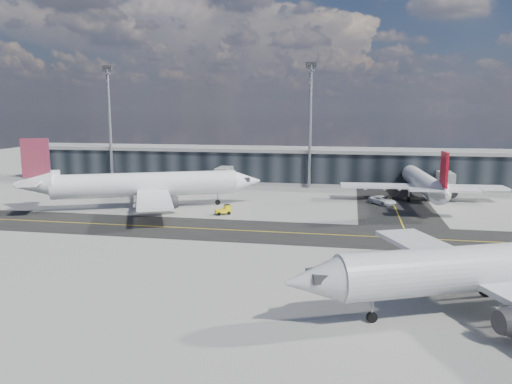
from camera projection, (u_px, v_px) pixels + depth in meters
ground at (280, 239)px, 71.14m from camera, size 300.00×300.00×0.00m
taxiway_lanes at (314, 224)px, 80.81m from camera, size 180.00×63.00×0.03m
terminal_concourse at (312, 167)px, 123.67m from camera, size 152.00×19.80×8.80m
floodlight_masts at (310, 121)px, 115.07m from camera, size 102.50×0.70×28.90m
airliner_af at (143, 185)px, 92.89m from camera, size 42.83×36.99×13.28m
airliner_redtail at (424, 183)px, 99.23m from camera, size 32.68×38.34×11.36m
airliner_near at (507, 266)px, 45.62m from camera, size 40.32×34.82×12.49m
baggage_tug at (224, 210)px, 87.67m from camera, size 3.00×2.49×1.71m
service_van at (382, 200)px, 96.78m from camera, size 5.75×6.46×1.66m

